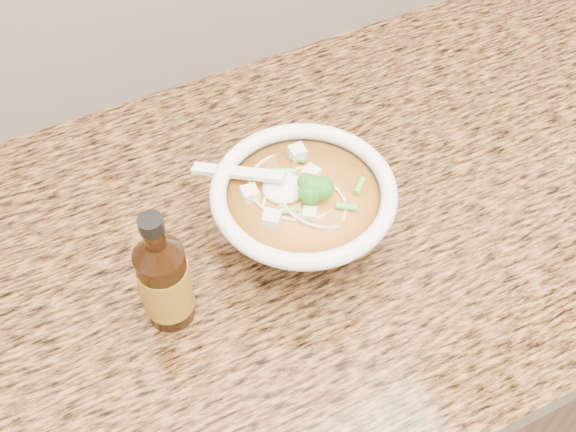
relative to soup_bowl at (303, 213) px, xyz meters
name	(u,v)px	position (x,y,z in m)	size (l,w,h in m)	color
cabinet	(322,370)	(0.06, 0.03, -0.52)	(4.00, 0.65, 0.86)	#341A0F
counter_slab	(334,214)	(0.06, 0.03, -0.07)	(4.00, 0.68, 0.04)	brown
soup_bowl	(303,213)	(0.00, 0.00, 0.00)	(0.22, 0.22, 0.12)	white
hot_sauce_bottle	(165,281)	(-0.18, -0.03, 0.01)	(0.07, 0.07, 0.17)	#3D1B08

